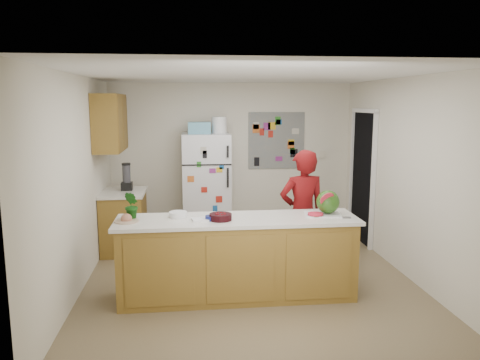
{
  "coord_description": "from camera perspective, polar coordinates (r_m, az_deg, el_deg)",
  "views": [
    {
      "loc": [
        -0.73,
        -5.5,
        2.18
      ],
      "look_at": [
        -0.09,
        0.2,
        1.23
      ],
      "focal_mm": 35.0,
      "sensor_mm": 36.0,
      "label": 1
    }
  ],
  "objects": [
    {
      "name": "peninsula_top",
      "position": [
        5.19,
        -0.32,
        -4.87
      ],
      "size": [
        2.68,
        0.7,
        0.04
      ],
      "primitive_type": "cube",
      "color": "silver",
      "rests_on": "peninsula_base"
    },
    {
      "name": "watermelon_slice",
      "position": [
        5.34,
        9.18,
        -4.12
      ],
      "size": [
        0.17,
        0.17,
        0.02
      ],
      "primitive_type": "cylinder",
      "color": "#D71646",
      "rests_on": "cutting_board"
    },
    {
      "name": "ceiling",
      "position": [
        5.56,
        1.21,
        12.8
      ],
      "size": [
        4.0,
        4.5,
        0.02
      ],
      "primitive_type": "cube",
      "color": "white",
      "rests_on": "wall_back"
    },
    {
      "name": "refrigerator",
      "position": [
        7.51,
        -4.13,
        -0.82
      ],
      "size": [
        0.75,
        0.7,
        1.7
      ],
      "primitive_type": "cube",
      "color": "silver",
      "rests_on": "floor"
    },
    {
      "name": "wall_right",
      "position": [
        6.22,
        19.86,
        0.24
      ],
      "size": [
        0.02,
        4.5,
        2.5
      ],
      "primitive_type": "cube",
      "color": "beige",
      "rests_on": "ground"
    },
    {
      "name": "person",
      "position": [
        5.89,
        7.6,
        -4.15
      ],
      "size": [
        0.63,
        0.45,
        1.62
      ],
      "primitive_type": "imported",
      "rotation": [
        0.0,
        0.0,
        3.26
      ],
      "color": "#5E0A0C",
      "rests_on": "floor"
    },
    {
      "name": "side_counter_top",
      "position": [
        7.04,
        -14.09,
        -1.52
      ],
      "size": [
        0.64,
        0.84,
        0.04
      ],
      "primitive_type": "cube",
      "color": "silver",
      "rests_on": "side_counter_base"
    },
    {
      "name": "keys",
      "position": [
        5.32,
        12.85,
        -4.49
      ],
      "size": [
        0.1,
        0.05,
        0.01
      ],
      "primitive_type": "cube",
      "rotation": [
        0.0,
        0.0,
        -0.09
      ],
      "color": "gray",
      "rests_on": "peninsula_top"
    },
    {
      "name": "white_bowl",
      "position": [
        5.27,
        -7.56,
        -4.18
      ],
      "size": [
        0.25,
        0.25,
        0.06
      ],
      "primitive_type": "cylinder",
      "rotation": [
        0.0,
        0.0,
        0.33
      ],
      "color": "white",
      "rests_on": "peninsula_top"
    },
    {
      "name": "paper_towel",
      "position": [
        5.11,
        -4.87,
        -4.81
      ],
      "size": [
        0.2,
        0.18,
        0.02
      ],
      "primitive_type": "cube",
      "rotation": [
        0.0,
        0.0,
        0.15
      ],
      "color": "white",
      "rests_on": "peninsula_top"
    },
    {
      "name": "wall_back",
      "position": [
        7.85,
        -0.98,
        2.61
      ],
      "size": [
        4.0,
        0.02,
        2.5
      ],
      "primitive_type": "cube",
      "color": "beige",
      "rests_on": "ground"
    },
    {
      "name": "cobalt_bowl",
      "position": [
        5.1,
        -3.57,
        -4.64
      ],
      "size": [
        0.16,
        0.16,
        0.05
      ],
      "primitive_type": "cylinder",
      "rotation": [
        0.0,
        0.0,
        -0.3
      ],
      "color": "navy",
      "rests_on": "peninsula_top"
    },
    {
      "name": "plate",
      "position": [
        5.18,
        -13.67,
        -4.87
      ],
      "size": [
        0.34,
        0.34,
        0.02
      ],
      "primitive_type": "cylinder",
      "rotation": [
        0.0,
        0.0,
        0.35
      ],
      "color": "tan",
      "rests_on": "peninsula_top"
    },
    {
      "name": "blender_appliance",
      "position": [
        7.09,
        -13.66,
        0.3
      ],
      "size": [
        0.12,
        0.12,
        0.38
      ],
      "primitive_type": "cylinder",
      "color": "black",
      "rests_on": "side_counter_top"
    },
    {
      "name": "cherry_bowl",
      "position": [
        5.1,
        -2.38,
        -4.52
      ],
      "size": [
        0.32,
        0.32,
        0.07
      ],
      "primitive_type": "cylinder",
      "rotation": [
        0.0,
        0.0,
        -0.42
      ],
      "color": "black",
      "rests_on": "peninsula_top"
    },
    {
      "name": "wall_left",
      "position": [
        5.73,
        -19.19,
        -0.47
      ],
      "size": [
        0.02,
        4.5,
        2.5
      ],
      "primitive_type": "cube",
      "color": "beige",
      "rests_on": "ground"
    },
    {
      "name": "side_counter_base",
      "position": [
        7.14,
        -13.95,
        -5.06
      ],
      "size": [
        0.6,
        0.8,
        0.86
      ],
      "primitive_type": "cube",
      "color": "brown",
      "rests_on": "floor"
    },
    {
      "name": "photo_collage",
      "position": [
        7.91,
        4.46,
        4.81
      ],
      "size": [
        0.95,
        0.01,
        0.95
      ],
      "primitive_type": "cube",
      "color": "slate",
      "rests_on": "wall_back"
    },
    {
      "name": "watermelon",
      "position": [
        5.42,
        10.67,
        -2.64
      ],
      "size": [
        0.26,
        0.26,
        0.26
      ],
      "primitive_type": "sphere",
      "color": "#305218",
      "rests_on": "cutting_board"
    },
    {
      "name": "doorway",
      "position": [
        7.55,
        14.78,
        0.26
      ],
      "size": [
        0.03,
        0.85,
        2.04
      ],
      "primitive_type": "cube",
      "color": "black",
      "rests_on": "ground"
    },
    {
      "name": "floor",
      "position": [
        5.97,
        1.12,
        -12.12
      ],
      "size": [
        4.0,
        4.5,
        0.02
      ],
      "primitive_type": "cube",
      "color": "brown",
      "rests_on": "ground"
    },
    {
      "name": "fridge_top_bin",
      "position": [
        7.4,
        -4.99,
        6.35
      ],
      "size": [
        0.35,
        0.28,
        0.18
      ],
      "primitive_type": "cube",
      "color": "#5999B2",
      "rests_on": "refrigerator"
    },
    {
      "name": "cutting_board",
      "position": [
        5.42,
        10.07,
        -4.14
      ],
      "size": [
        0.45,
        0.37,
        0.01
      ],
      "primitive_type": "cube",
      "rotation": [
        0.0,
        0.0,
        -0.16
      ],
      "color": "white",
      "rests_on": "peninsula_top"
    },
    {
      "name": "peninsula_base",
      "position": [
        5.33,
        -0.32,
        -9.67
      ],
      "size": [
        2.6,
        0.62,
        0.88
      ],
      "primitive_type": "cube",
      "color": "brown",
      "rests_on": "floor"
    },
    {
      "name": "potted_plant",
      "position": [
        5.21,
        -13.04,
        -3.06
      ],
      "size": [
        0.21,
        0.22,
        0.32
      ],
      "primitive_type": "imported",
      "rotation": [
        0.0,
        0.0,
        5.22
      ],
      "color": "#114614",
      "rests_on": "peninsula_top"
    },
    {
      "name": "upper_cabinets",
      "position": [
        6.9,
        -15.56,
        6.74
      ],
      "size": [
        0.35,
        1.0,
        0.8
      ],
      "primitive_type": "cube",
      "color": "brown",
      "rests_on": "wall_left"
    }
  ]
}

